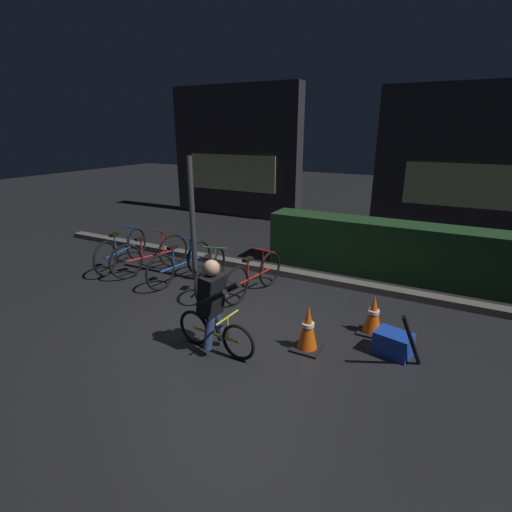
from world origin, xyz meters
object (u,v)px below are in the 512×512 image
object	(u,v)px
parked_bike_right_mid	(254,276)
traffic_cone_near	(308,328)
traffic_cone_far	(373,315)
parked_bike_left_mid	(151,255)
parked_bike_center_right	(211,273)
blue_crate	(393,344)
cyclist	(214,306)
parked_bike_center_left	(181,264)
closed_umbrella	(412,341)
parked_bike_leftmost	(122,250)
street_post	(193,221)

from	to	relation	value
parked_bike_right_mid	traffic_cone_near	world-z (taller)	parked_bike_right_mid
traffic_cone_far	parked_bike_left_mid	bearing A→B (deg)	175.11
parked_bike_center_right	traffic_cone_near	size ratio (longest dim) A/B	2.44
parked_bike_center_right	blue_crate	world-z (taller)	parked_bike_center_right
cyclist	parked_bike_center_left	bearing A→B (deg)	142.03
closed_umbrella	blue_crate	bearing A→B (deg)	-107.24
traffic_cone_near	traffic_cone_far	size ratio (longest dim) A/B	1.09
closed_umbrella	parked_bike_leftmost	bearing A→B (deg)	-68.80
traffic_cone_near	closed_umbrella	size ratio (longest dim) A/B	0.73
street_post	parked_bike_center_left	size ratio (longest dim) A/B	1.38
parked_bike_center_left	blue_crate	bearing A→B (deg)	-93.46
parked_bike_leftmost	parked_bike_center_left	size ratio (longest dim) A/B	1.04
parked_bike_left_mid	cyclist	distance (m)	3.24
blue_crate	parked_bike_left_mid	bearing A→B (deg)	170.44
traffic_cone_near	closed_umbrella	world-z (taller)	closed_umbrella
parked_bike_left_mid	traffic_cone_far	xyz separation A→B (m)	(4.40, -0.38, -0.08)
street_post	parked_bike_right_mid	bearing A→B (deg)	-3.93
street_post	parked_bike_center_right	distance (m)	1.02
parked_bike_center_right	parked_bike_right_mid	world-z (taller)	parked_bike_right_mid
parked_bike_leftmost	traffic_cone_far	size ratio (longest dim) A/B	3.00
street_post	parked_bike_center_left	world-z (taller)	street_post
blue_crate	cyclist	size ratio (longest dim) A/B	0.35
traffic_cone_far	cyclist	distance (m)	2.23
parked_bike_right_mid	blue_crate	bearing A→B (deg)	-100.17
traffic_cone_near	traffic_cone_far	world-z (taller)	traffic_cone_near
parked_bike_right_mid	traffic_cone_near	distance (m)	1.88
street_post	traffic_cone_near	bearing A→B (deg)	-25.32
street_post	parked_bike_leftmost	distance (m)	1.91
parked_bike_left_mid	cyclist	world-z (taller)	cyclist
parked_bike_center_right	parked_bike_leftmost	bearing A→B (deg)	71.42
cyclist	closed_umbrella	bearing A→B (deg)	21.39
parked_bike_center_left	closed_umbrella	size ratio (longest dim) A/B	1.95
cyclist	closed_umbrella	distance (m)	2.40
street_post	parked_bike_leftmost	size ratio (longest dim) A/B	1.33
parked_bike_right_mid	parked_bike_center_left	bearing A→B (deg)	102.26
traffic_cone_far	traffic_cone_near	bearing A→B (deg)	-128.56
parked_bike_center_left	traffic_cone_near	size ratio (longest dim) A/B	2.66
parked_bike_left_mid	parked_bike_center_left	world-z (taller)	parked_bike_left_mid
parked_bike_right_mid	closed_umbrella	bearing A→B (deg)	-103.53
blue_crate	parked_bike_leftmost	bearing A→B (deg)	172.13
street_post	closed_umbrella	bearing A→B (deg)	-16.14
parked_bike_center_left	traffic_cone_near	xyz separation A→B (m)	(2.92, -1.10, -0.05)
traffic_cone_far	closed_umbrella	bearing A→B (deg)	-49.82
parked_bike_center_right	traffic_cone_near	xyz separation A→B (m)	(2.19, -1.03, -0.03)
parked_bike_center_right	closed_umbrella	size ratio (longest dim) A/B	1.79
parked_bike_left_mid	parked_bike_center_left	size ratio (longest dim) A/B	0.99
parked_bike_center_right	closed_umbrella	world-z (taller)	closed_umbrella
parked_bike_left_mid	parked_bike_center_right	bearing A→B (deg)	-77.55
parked_bike_center_left	closed_umbrella	xyz separation A→B (m)	(4.15, -0.95, 0.04)
parked_bike_center_right	traffic_cone_far	bearing A→B (deg)	-109.37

